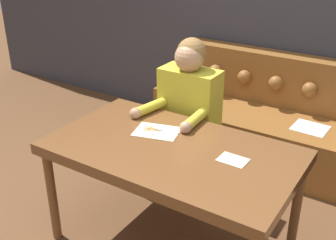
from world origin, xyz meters
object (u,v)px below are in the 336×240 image
Objects in this scene: dining_table at (172,157)px; couch at (268,123)px; person at (189,119)px; scissors at (156,130)px.

couch is (0.09, 1.48, -0.35)m from dining_table.
person is (-0.31, -0.90, 0.32)m from couch.
person is at bearing 92.02° from scissors.
person is 0.47m from scissors.
couch is 1.00m from person.
couch is at bearing 86.54° from dining_table.
dining_table is 1.21× the size of person.
dining_table is at bearing -32.28° from scissors.
couch is 1.52× the size of person.
couch is 7.92× the size of scissors.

